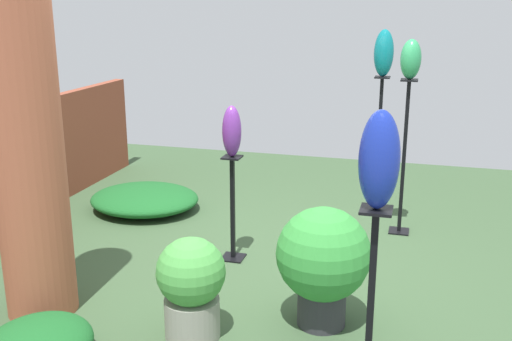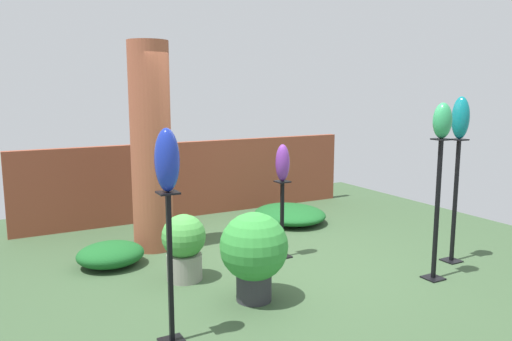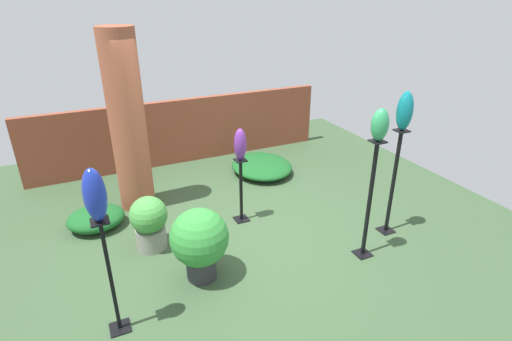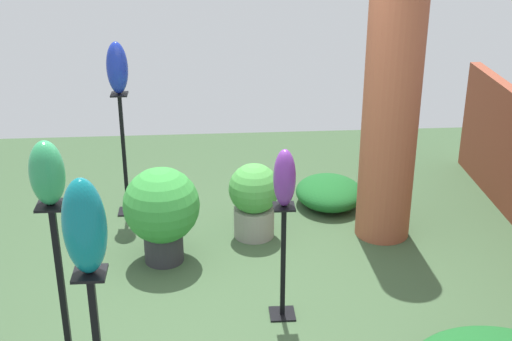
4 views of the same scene
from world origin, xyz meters
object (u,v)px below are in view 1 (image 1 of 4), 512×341
object	(u,v)px
pedestal_jade	(404,164)
potted_plant_mid_left	(191,285)
pedestal_violet	(233,213)
art_vase_violet	(232,131)
pedestal_teal	(378,150)
art_vase_jade	(411,59)
brick_pillar	(26,139)
pedestal_cobalt	(369,330)
art_vase_cobalt	(379,160)
potted_plant_mid_right	(323,259)
art_vase_teal	(384,53)

from	to	relation	value
pedestal_jade	potted_plant_mid_left	size ratio (longest dim) A/B	2.12
pedestal_violet	art_vase_violet	xyz separation A→B (m)	(0.00, 0.00, 0.75)
pedestal_teal	art_vase_jade	size ratio (longest dim) A/B	3.97
pedestal_violet	pedestal_teal	size ratio (longest dim) A/B	0.65
brick_pillar	pedestal_teal	bearing A→B (deg)	-36.56
pedestal_teal	pedestal_cobalt	bearing A→B (deg)	-176.03
art_vase_cobalt	art_vase_jade	size ratio (longest dim) A/B	1.34
pedestal_cobalt	pedestal_jade	size ratio (longest dim) A/B	0.82
art_vase_cobalt	potted_plant_mid_right	world-z (taller)	art_vase_cobalt
art_vase_violet	potted_plant_mid_right	world-z (taller)	art_vase_violet
art_vase_cobalt	art_vase_jade	distance (m)	2.99
art_vase_teal	potted_plant_mid_left	size ratio (longest dim) A/B	0.67
pedestal_jade	art_vase_jade	size ratio (longest dim) A/B	4.12
pedestal_teal	potted_plant_mid_right	xyz separation A→B (m)	(-2.63, 0.16, -0.18)
potted_plant_mid_left	pedestal_cobalt	bearing A→B (deg)	-114.96
art_vase_teal	pedestal_jade	bearing A→B (deg)	-155.27
pedestal_violet	potted_plant_mid_right	world-z (taller)	pedestal_violet
brick_pillar	art_vase_cobalt	size ratio (longest dim) A/B	5.30
pedestal_jade	potted_plant_mid_right	bearing A→B (deg)	167.14
pedestal_violet	pedestal_cobalt	size ratio (longest dim) A/B	0.76
pedestal_cobalt	art_vase_cobalt	distance (m)	0.93
art_vase_teal	art_vase_cobalt	distance (m)	3.64
pedestal_teal	potted_plant_mid_left	size ratio (longest dim) A/B	2.04
pedestal_violet	pedestal_jade	distance (m)	1.80
brick_pillar	pedestal_jade	distance (m)	3.50
pedestal_teal	art_vase_violet	distance (m)	2.11
brick_pillar	pedestal_violet	world-z (taller)	brick_pillar
art_vase_jade	pedestal_cobalt	bearing A→B (deg)	179.16
brick_pillar	art_vase_jade	distance (m)	3.47
pedestal_violet	pedestal_jade	world-z (taller)	pedestal_jade
art_vase_cobalt	art_vase_violet	bearing A→B (deg)	35.84
art_vase_violet	potted_plant_mid_left	xyz separation A→B (m)	(-1.33, -0.13, -0.79)
art_vase_jade	art_vase_violet	bearing A→B (deg)	127.10
pedestal_teal	art_vase_cobalt	xyz separation A→B (m)	(-3.62, -0.25, 0.82)
potted_plant_mid_left	brick_pillar	bearing A→B (deg)	87.99
art_vase_jade	potted_plant_mid_right	xyz separation A→B (m)	(-1.99, 0.45, -1.22)
pedestal_cobalt	art_vase_jade	distance (m)	3.20
pedestal_violet	pedestal_cobalt	bearing A→B (deg)	-144.16
art_vase_jade	pedestal_violet	bearing A→B (deg)	127.10
pedestal_cobalt	potted_plant_mid_left	size ratio (longest dim) A/B	1.73
pedestal_cobalt	art_vase_cobalt	world-z (taller)	art_vase_cobalt
pedestal_violet	art_vase_teal	world-z (taller)	art_vase_teal
pedestal_teal	potted_plant_mid_right	world-z (taller)	pedestal_teal
pedestal_cobalt	potted_plant_mid_left	bearing A→B (deg)	65.04
art_vase_cobalt	art_vase_jade	xyz separation A→B (m)	(2.98, -0.04, 0.22)
pedestal_violet	potted_plant_mid_right	xyz separation A→B (m)	(-0.92, -0.97, 0.07)
pedestal_teal	art_vase_cobalt	distance (m)	3.72
pedestal_cobalt	art_vase_teal	world-z (taller)	art_vase_teal
brick_pillar	pedestal_violet	distance (m)	1.91
art_vase_violet	potted_plant_mid_right	size ratio (longest dim) A/B	0.51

